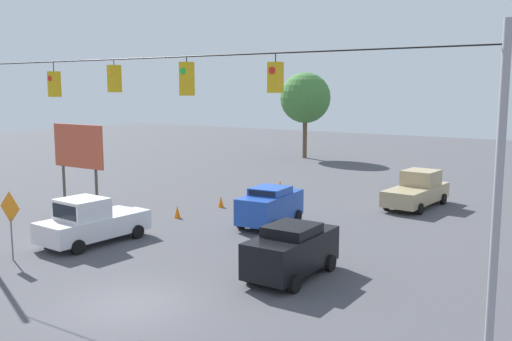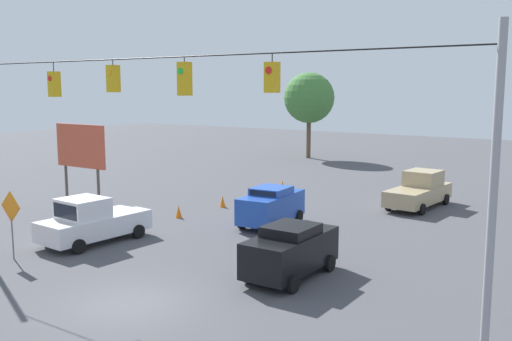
# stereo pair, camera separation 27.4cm
# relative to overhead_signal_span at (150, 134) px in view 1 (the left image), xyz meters

# --- Properties ---
(ground_plane) EXTENTS (140.00, 140.00, 0.00)m
(ground_plane) POSITION_rel_overhead_signal_span_xyz_m (-0.02, 1.11, -5.48)
(ground_plane) COLOR #47474C
(overhead_signal_span) EXTENTS (21.65, 0.38, 8.49)m
(overhead_signal_span) POSITION_rel_overhead_signal_span_xyz_m (0.00, 0.00, 0.00)
(overhead_signal_span) COLOR #939399
(overhead_signal_span) RESTS_ON ground_plane
(pickup_truck_tan_oncoming_deep) EXTENTS (2.53, 5.72, 2.12)m
(pickup_truck_tan_oncoming_deep) POSITION_rel_overhead_signal_span_xyz_m (-2.76, -19.35, -4.50)
(pickup_truck_tan_oncoming_deep) COLOR tan
(pickup_truck_tan_oncoming_deep) RESTS_ON ground_plane
(sedan_blue_withflow_mid) EXTENTS (2.34, 4.35, 1.99)m
(sedan_blue_withflow_mid) POSITION_rel_overhead_signal_span_xyz_m (1.98, -10.55, -4.44)
(sedan_blue_withflow_mid) COLOR #234CB2
(sedan_blue_withflow_mid) RESTS_ON ground_plane
(pickup_truck_white_parked_shoulder) EXTENTS (2.56, 5.16, 2.12)m
(pickup_truck_white_parked_shoulder) POSITION_rel_overhead_signal_span_xyz_m (6.94, -3.23, -4.50)
(pickup_truck_white_parked_shoulder) COLOR silver
(pickup_truck_white_parked_shoulder) RESTS_ON ground_plane
(sedan_black_crossing_near) EXTENTS (2.07, 4.33, 1.98)m
(sedan_black_crossing_near) POSITION_rel_overhead_signal_span_xyz_m (-2.98, -4.20, -4.45)
(sedan_black_crossing_near) COLOR black
(sedan_black_crossing_near) RESTS_ON ground_plane
(traffic_cone_nearest) EXTENTS (0.35, 0.35, 0.67)m
(traffic_cone_nearest) POSITION_rel_overhead_signal_span_xyz_m (6.91, -2.37, -5.15)
(traffic_cone_nearest) COLOR orange
(traffic_cone_nearest) RESTS_ON ground_plane
(traffic_cone_second) EXTENTS (0.35, 0.35, 0.67)m
(traffic_cone_second) POSITION_rel_overhead_signal_span_xyz_m (6.77, -5.87, -5.15)
(traffic_cone_second) COLOR orange
(traffic_cone_second) RESTS_ON ground_plane
(traffic_cone_third) EXTENTS (0.35, 0.35, 0.67)m
(traffic_cone_third) POSITION_rel_overhead_signal_span_xyz_m (7.06, -9.18, -5.15)
(traffic_cone_third) COLOR orange
(traffic_cone_third) RESTS_ON ground_plane
(traffic_cone_fourth) EXTENTS (0.35, 0.35, 0.67)m
(traffic_cone_fourth) POSITION_rel_overhead_signal_span_xyz_m (6.80, -12.74, -5.15)
(traffic_cone_fourth) COLOR orange
(traffic_cone_fourth) RESTS_ON ground_plane
(traffic_cone_fifth) EXTENTS (0.35, 0.35, 0.67)m
(traffic_cone_fifth) POSITION_rel_overhead_signal_span_xyz_m (6.86, -16.02, -5.15)
(traffic_cone_fifth) COLOR orange
(traffic_cone_fifth) RESTS_ON ground_plane
(traffic_cone_farthest) EXTENTS (0.35, 0.35, 0.67)m
(traffic_cone_farthest) POSITION_rel_overhead_signal_span_xyz_m (6.84, -19.53, -5.15)
(traffic_cone_farthest) COLOR orange
(traffic_cone_farthest) RESTS_ON ground_plane
(roadside_billboard) EXTENTS (3.98, 0.16, 4.95)m
(roadside_billboard) POSITION_rel_overhead_signal_span_xyz_m (12.82, -7.44, -2.00)
(roadside_billboard) COLOR #4C473D
(roadside_billboard) RESTS_ON ground_plane
(work_zone_sign) EXTENTS (1.27, 0.06, 2.84)m
(work_zone_sign) POSITION_rel_overhead_signal_span_xyz_m (7.57, 0.31, -3.49)
(work_zone_sign) COLOR slate
(work_zone_sign) RESTS_ON ground_plane
(tree_horizon_left) EXTENTS (5.01, 5.01, 8.51)m
(tree_horizon_left) POSITION_rel_overhead_signal_span_xyz_m (14.29, -36.55, 0.50)
(tree_horizon_left) COLOR brown
(tree_horizon_left) RESTS_ON ground_plane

